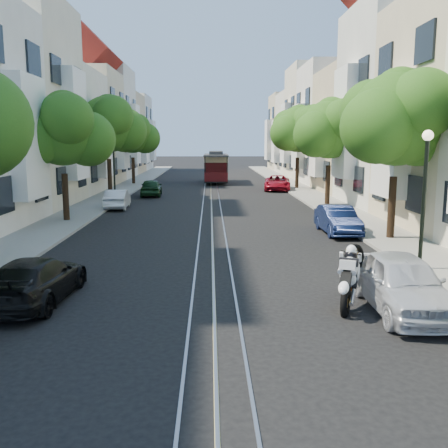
{
  "coord_description": "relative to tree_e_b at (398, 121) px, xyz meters",
  "views": [
    {
      "loc": [
        -0.08,
        -10.63,
        3.94
      ],
      "look_at": [
        0.41,
        7.13,
        1.0
      ],
      "focal_mm": 40.0,
      "sensor_mm": 36.0,
      "label": 1
    }
  ],
  "objects": [
    {
      "name": "ground",
      "position": [
        -7.26,
        19.02,
        -4.73
      ],
      "size": [
        200.0,
        200.0,
        0.0
      ],
      "primitive_type": "plane",
      "color": "black",
      "rests_on": "ground"
    },
    {
      "name": "sidewalk_east",
      "position": [
        -0.01,
        19.02,
        -4.67
      ],
      "size": [
        2.5,
        80.0,
        0.12
      ],
      "primitive_type": "cube",
      "color": "gray",
      "rests_on": "ground"
    },
    {
      "name": "sidewalk_west",
      "position": [
        -14.51,
        19.02,
        -4.67
      ],
      "size": [
        2.5,
        80.0,
        0.12
      ],
      "primitive_type": "cube",
      "color": "gray",
      "rests_on": "ground"
    },
    {
      "name": "rail_left",
      "position": [
        -7.81,
        19.02,
        -4.72
      ],
      "size": [
        0.06,
        80.0,
        0.02
      ],
      "primitive_type": "cube",
      "color": "gray",
      "rests_on": "ground"
    },
    {
      "name": "rail_slot",
      "position": [
        -7.26,
        19.02,
        -4.72
      ],
      "size": [
        0.06,
        80.0,
        0.02
      ],
      "primitive_type": "cube",
      "color": "gray",
      "rests_on": "ground"
    },
    {
      "name": "rail_right",
      "position": [
        -6.71,
        19.02,
        -4.72
      ],
      "size": [
        0.06,
        80.0,
        0.02
      ],
      "primitive_type": "cube",
      "color": "gray",
      "rests_on": "ground"
    },
    {
      "name": "lane_line",
      "position": [
        -7.26,
        19.02,
        -4.73
      ],
      "size": [
        0.08,
        80.0,
        0.01
      ],
      "primitive_type": "cube",
      "color": "tan",
      "rests_on": "ground"
    },
    {
      "name": "townhouses_east",
      "position": [
        4.61,
        18.94,
        0.45
      ],
      "size": [
        7.75,
        72.0,
        12.0
      ],
      "color": "beige",
      "rests_on": "ground"
    },
    {
      "name": "townhouses_west",
      "position": [
        -19.13,
        18.94,
        0.35
      ],
      "size": [
        7.75,
        72.0,
        11.76
      ],
      "color": "silver",
      "rests_on": "ground"
    },
    {
      "name": "tree_e_b",
      "position": [
        0.0,
        0.0,
        0.0
      ],
      "size": [
        4.93,
        4.08,
        6.68
      ],
      "color": "black",
      "rests_on": "ground"
    },
    {
      "name": "tree_e_c",
      "position": [
        -0.0,
        11.0,
        -0.13
      ],
      "size": [
        4.84,
        3.99,
        6.52
      ],
      "color": "black",
      "rests_on": "ground"
    },
    {
      "name": "tree_e_d",
      "position": [
        0.0,
        22.0,
        0.13
      ],
      "size": [
        5.01,
        4.16,
        6.85
      ],
      "color": "black",
      "rests_on": "ground"
    },
    {
      "name": "tree_w_b",
      "position": [
        -14.4,
        5.0,
        -0.34
      ],
      "size": [
        4.72,
        3.87,
        6.27
      ],
      "color": "black",
      "rests_on": "ground"
    },
    {
      "name": "tree_w_c",
      "position": [
        -14.4,
        16.0,
        0.34
      ],
      "size": [
        5.13,
        4.28,
        7.09
      ],
      "color": "black",
      "rests_on": "ground"
    },
    {
      "name": "tree_w_d",
      "position": [
        -14.4,
        27.0,
        -0.13
      ],
      "size": [
        4.84,
        3.99,
        6.52
      ],
      "color": "black",
      "rests_on": "ground"
    },
    {
      "name": "lamp_east",
      "position": [
        -0.96,
        -4.98,
        -1.89
      ],
      "size": [
        0.32,
        0.32,
        4.16
      ],
      "color": "black",
      "rests_on": "ground"
    },
    {
      "name": "lamp_west",
      "position": [
        -13.56,
        13.02,
        -1.89
      ],
      "size": [
        0.32,
        0.32,
        4.16
      ],
      "color": "black",
      "rests_on": "ground"
    },
    {
      "name": "sportbike_rider",
      "position": [
        -4.03,
        -8.19,
        -3.89
      ],
      "size": [
        1.12,
        1.95,
        1.49
      ],
      "rotation": [
        0.0,
        0.0,
        -0.4
      ],
      "color": "black",
      "rests_on": "ground"
    },
    {
      "name": "cable_car",
      "position": [
        -6.76,
        28.8,
        -3.09
      ],
      "size": [
        2.33,
        7.26,
        2.78
      ],
      "rotation": [
        0.0,
        0.0,
        -0.01
      ],
      "color": "black",
      "rests_on": "ground"
    },
    {
      "name": "parked_car_e_near",
      "position": [
        -2.86,
        -8.46,
        -4.05
      ],
      "size": [
        1.69,
        4.02,
        1.36
      ],
      "primitive_type": "imported",
      "rotation": [
        0.0,
        0.0,
        -0.02
      ],
      "color": "silver",
      "rests_on": "ground"
    },
    {
      "name": "parked_car_e_mid",
      "position": [
        -1.84,
        1.52,
        -4.13
      ],
      "size": [
        1.34,
        3.7,
        1.21
      ],
      "primitive_type": "imported",
      "rotation": [
        0.0,
        0.0,
        0.02
      ],
      "color": "#0B153A",
      "rests_on": "ground"
    },
    {
      "name": "parked_car_e_far",
      "position": [
        -1.85,
        20.97,
        -4.12
      ],
      "size": [
        2.6,
        4.65,
        1.23
      ],
      "primitive_type": "imported",
      "rotation": [
        0.0,
        0.0,
        -0.13
      ],
      "color": "maroon",
      "rests_on": "ground"
    },
    {
      "name": "parked_car_w_near",
      "position": [
        -11.66,
        -7.58,
        -4.16
      ],
      "size": [
        1.82,
        4.03,
        1.14
      ],
      "primitive_type": "imported",
      "rotation": [
        0.0,
        0.0,
        3.08
      ],
      "color": "black",
      "rests_on": "ground"
    },
    {
      "name": "parked_car_w_mid",
      "position": [
        -12.86,
        10.07,
        -4.16
      ],
      "size": [
        1.4,
        3.54,
        1.15
      ],
      "primitive_type": "imported",
      "rotation": [
        0.0,
        0.0,
        3.19
      ],
      "color": "silver",
      "rests_on": "ground"
    },
    {
      "name": "parked_car_w_far",
      "position": [
        -11.66,
        17.02,
        -4.11
      ],
      "size": [
        1.67,
        3.74,
        1.25
      ],
      "primitive_type": "imported",
      "rotation": [
        0.0,
        0.0,
        3.2
      ],
      "color": "#15351A",
      "rests_on": "ground"
    }
  ]
}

